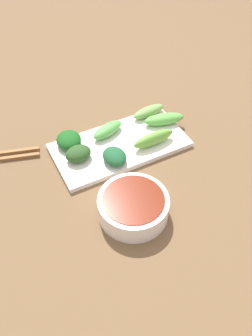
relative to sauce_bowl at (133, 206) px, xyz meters
The scene contains 10 objects.
tabletop 0.12m from the sauce_bowl, 19.27° to the right, with size 2.10×2.10×0.02m, color brown.
sauce_bowl is the anchor object (origin of this frame).
serving_plate 0.18m from the sauce_bowl, 18.80° to the right, with size 0.15×0.29×0.01m, color white.
broccoli_stalk_0 0.28m from the sauce_bowl, 35.56° to the right, with size 0.03×0.08×0.02m, color #74AA54.
broccoli_leafy_1 0.18m from the sauce_bowl, 12.95° to the left, with size 0.04×0.06×0.03m, color #284E21.
broccoli_leafy_2 0.13m from the sauce_bowl, 10.93° to the right, with size 0.06×0.05×0.03m, color #1D5831.
broccoli_stalk_3 0.22m from the sauce_bowl, 12.74° to the right, with size 0.03×0.08×0.02m, color #5CB752.
broccoli_stalk_4 0.19m from the sauce_bowl, 41.92° to the right, with size 0.02×0.10×0.03m, color #6BB341.
broccoli_stalk_5 0.26m from the sauce_bowl, 44.07° to the right, with size 0.03×0.09×0.03m, color #5FB54C.
broccoli_leafy_6 0.23m from the sauce_bowl, 10.67° to the left, with size 0.06×0.05×0.03m, color #18591D.
Camera 1 is at (-0.46, 0.23, 0.59)m, focal length 38.82 mm.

